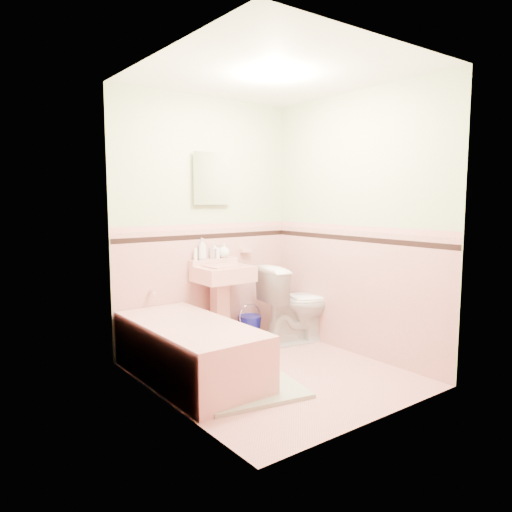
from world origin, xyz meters
TOP-DOWN VIEW (x-y plane):
  - floor at (0.00, 0.00)m, footprint 2.20×2.20m
  - ceiling at (0.00, 0.00)m, footprint 2.20×2.20m
  - wall_back at (0.00, 1.10)m, footprint 2.50×0.00m
  - wall_front at (0.00, -1.10)m, footprint 2.50×0.00m
  - wall_left at (-1.00, 0.00)m, footprint 0.00×2.50m
  - wall_right at (1.00, 0.00)m, footprint 0.00×2.50m
  - wainscot_back at (0.00, 1.09)m, footprint 2.00×0.00m
  - wainscot_front at (0.00, -1.09)m, footprint 2.00×0.00m
  - wainscot_left at (-0.99, 0.00)m, footprint 0.00×2.20m
  - wainscot_right at (0.99, 0.00)m, footprint 0.00×2.20m
  - accent_back at (0.00, 1.08)m, footprint 2.00×0.00m
  - accent_front at (0.00, -1.08)m, footprint 2.00×0.00m
  - accent_left at (-0.98, 0.00)m, footprint 0.00×2.20m
  - accent_right at (0.98, 0.00)m, footprint 0.00×2.20m
  - cap_back at (0.00, 1.08)m, footprint 2.00×0.00m
  - cap_front at (0.00, -1.08)m, footprint 2.00×0.00m
  - cap_left at (-0.98, 0.00)m, footprint 0.00×2.20m
  - cap_right at (0.98, 0.00)m, footprint 0.00×2.20m
  - bathtub at (-0.63, 0.33)m, footprint 0.70×1.50m
  - tub_faucet at (-0.63, 1.05)m, footprint 0.04×0.12m
  - sink at (0.05, 0.86)m, footprint 0.53×0.48m
  - sink_faucet at (0.05, 1.00)m, footprint 0.02×0.02m
  - medicine_cabinet at (0.05, 1.07)m, footprint 0.38×0.04m
  - soap_dish at (0.47, 1.06)m, footprint 0.11×0.07m
  - soap_bottle_left at (-0.08, 1.04)m, footprint 0.10×0.10m
  - soap_bottle_mid at (0.07, 1.04)m, footprint 0.09×0.09m
  - soap_bottle_right at (0.18, 1.04)m, footprint 0.16×0.16m
  - tube at (-0.16, 1.04)m, footprint 0.04×0.04m
  - toilet at (0.82, 0.60)m, footprint 0.86×0.58m
  - bucket at (0.45, 0.97)m, footprint 0.26×0.26m
  - bath_mat at (-0.41, -0.25)m, footprint 0.91×0.69m
  - shoe at (-0.40, -0.28)m, footprint 0.17×0.13m

SIDE VIEW (x-z plane):
  - floor at x=0.00m, z-range 0.00..0.00m
  - bath_mat at x=-0.41m, z-range 0.00..0.03m
  - shoe at x=-0.40m, z-range 0.03..0.09m
  - bucket at x=0.45m, z-range 0.00..0.25m
  - bathtub at x=-0.63m, z-range 0.00..0.45m
  - toilet at x=0.82m, z-range 0.00..0.81m
  - sink at x=0.05m, z-range 0.00..0.84m
  - wainscot_back at x=0.00m, z-range -0.40..1.60m
  - wainscot_front at x=0.00m, z-range -0.40..1.60m
  - wainscot_left at x=-0.99m, z-range -0.50..1.70m
  - wainscot_right at x=0.99m, z-range -0.50..1.70m
  - tub_faucet at x=-0.63m, z-range 0.61..0.65m
  - sink_faucet at x=0.05m, z-range 0.90..1.00m
  - soap_dish at x=0.47m, z-range 0.93..0.97m
  - tube at x=-0.16m, z-range 0.89..1.01m
  - soap_bottle_right at x=0.18m, z-range 0.89..1.05m
  - soap_bottle_mid at x=0.07m, z-range 0.89..1.06m
  - soap_bottle_left at x=-0.08m, z-range 0.89..1.11m
  - accent_left at x=-0.98m, z-range 0.02..2.22m
  - accent_right at x=0.98m, z-range 0.02..2.22m
  - accent_back at x=0.00m, z-range 0.12..2.12m
  - accent_front at x=0.00m, z-range 0.12..2.12m
  - cap_back at x=0.00m, z-range 0.22..2.22m
  - cap_front at x=0.00m, z-range 0.22..2.22m
  - cap_left at x=-0.98m, z-range 0.12..2.32m
  - cap_right at x=0.98m, z-range 0.12..2.32m
  - wall_back at x=0.00m, z-range 0.00..2.50m
  - wall_front at x=0.00m, z-range 0.00..2.50m
  - wall_left at x=-1.00m, z-range 0.00..2.50m
  - wall_right at x=1.00m, z-range 0.00..2.50m
  - medicine_cabinet at x=0.05m, z-range 1.46..1.94m
  - ceiling at x=0.00m, z-range 2.50..2.50m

